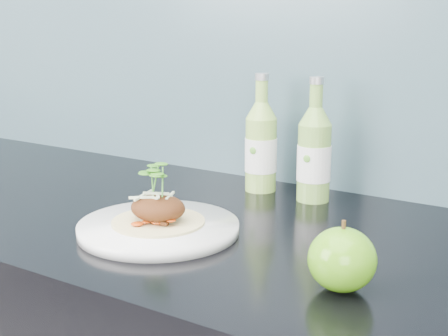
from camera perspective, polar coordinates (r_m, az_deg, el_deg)
The scene contains 6 objects.
subway_backsplash at distance 1.18m, azimuth 9.86°, elevation 14.89°, with size 4.00×0.02×0.70m, color #74A5B6.
dinner_plate at distance 0.96m, azimuth -6.01°, elevation -5.46°, with size 0.30×0.30×0.02m.
pork_taco at distance 0.95m, azimuth -6.06°, elevation -3.41°, with size 0.14×0.14×0.10m.
green_apple at distance 0.76m, azimuth 10.74°, elevation -8.22°, with size 0.09×0.09×0.09m.
cider_bottle_left at distance 1.17m, azimuth 3.40°, elevation 1.94°, with size 0.07×0.07×0.22m.
cider_bottle_right at distance 1.11m, azimuth 8.24°, elevation 1.23°, with size 0.07×0.07×0.22m.
Camera 1 is at (0.47, 0.90, 1.22)m, focal length 50.00 mm.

